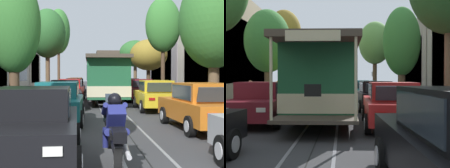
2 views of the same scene
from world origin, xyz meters
The scene contains 18 objects.
ground_plane centered at (0.00, 18.16, 0.00)m, with size 160.00×160.00×0.00m, color #38383A.
trolley_track_rails centered at (0.00, 20.70, 0.00)m, with size 1.14×53.40×0.01m.
parked_car_black_near_left centered at (-2.41, 3.61, 0.80)m, with size 2.08×4.40×1.58m.
parked_car_teal_second_left centered at (-2.38, 9.27, 0.80)m, with size 2.04×4.38×1.58m.
parked_car_black_mid_left centered at (-2.48, 15.03, 0.80)m, with size 2.10×4.40×1.58m.
parked_car_red_fourth_left centered at (-2.43, 20.31, 0.80)m, with size 2.14×4.42×1.58m.
parked_car_silver_near_right centered at (2.32, 1.65, 0.80)m, with size 2.00×4.36×1.58m.
parked_car_orange_second_right centered at (2.60, 7.43, 0.80)m, with size 2.13×4.42×1.58m.
parked_car_yellow_mid_right centered at (2.34, 13.43, 0.80)m, with size 2.09×4.40×1.58m.
parked_car_maroon_fourth_right centered at (2.42, 19.49, 0.80)m, with size 2.12×4.41×1.58m.
street_tree_kerb_left_near centered at (-4.14, 1.55, 5.45)m, with size 3.40×3.57×7.73m.
street_tree_kerb_left_second centered at (-4.63, 11.99, 4.12)m, with size 2.47×2.06×6.47m.
street_tree_kerb_right_near centered at (4.71, 4.82, 5.98)m, with size 3.16×2.97×8.15m.
street_tree_kerb_right_second centered at (4.52, 11.05, 4.31)m, with size 3.18×3.37×6.56m.
cable_car_trolley centered at (0.00, 18.03, 1.66)m, with size 2.67×9.15×3.28m.
motorcycle_with_rider centered at (-0.77, 2.85, 0.77)m, with size 0.56×1.97×1.50m.
pedestrian_on_left_pavement centered at (5.90, 10.62, 0.91)m, with size 0.55×0.38×1.62m.
street_sign_post centered at (-3.99, 1.56, 1.59)m, with size 0.36×0.09×2.54m.
Camera 2 is at (-0.71, 29.73, 1.69)m, focal length 42.82 mm.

